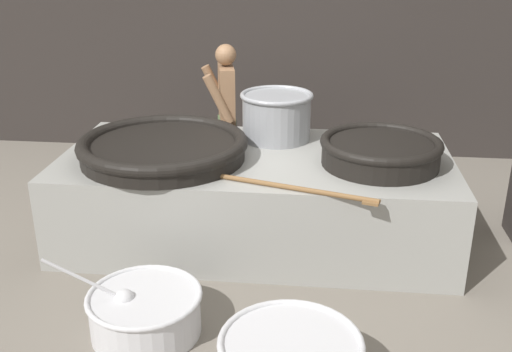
% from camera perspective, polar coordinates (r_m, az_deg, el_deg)
% --- Properties ---
extents(ground_plane, '(60.00, 60.00, 0.00)m').
position_cam_1_polar(ground_plane, '(5.69, 0.00, -5.66)').
color(ground_plane, slate).
extents(hearth_platform, '(3.48, 1.69, 0.81)m').
position_cam_1_polar(hearth_platform, '(5.52, 0.00, -1.94)').
color(hearth_platform, gray).
rests_on(hearth_platform, ground_plane).
extents(giant_wok_near, '(1.49, 1.49, 0.20)m').
position_cam_1_polar(giant_wok_near, '(5.31, -8.84, 2.73)').
color(giant_wok_near, black).
rests_on(giant_wok_near, hearth_platform).
extents(giant_wok_far, '(1.04, 1.04, 0.24)m').
position_cam_1_polar(giant_wok_far, '(5.21, 11.78, 2.39)').
color(giant_wok_far, black).
rests_on(giant_wok_far, hearth_platform).
extents(stock_pot, '(0.70, 0.70, 0.45)m').
position_cam_1_polar(stock_pot, '(5.74, 1.96, 5.83)').
color(stock_pot, gray).
rests_on(stock_pot, hearth_platform).
extents(stirring_paddle, '(1.41, 0.49, 0.04)m').
position_cam_1_polar(stirring_paddle, '(4.63, 3.63, -1.16)').
color(stirring_paddle, brown).
rests_on(stirring_paddle, hearth_platform).
extents(cook, '(0.44, 0.63, 1.59)m').
position_cam_1_polar(cook, '(6.51, -2.88, 6.08)').
color(cook, '#8C6647').
rests_on(cook, ground_plane).
extents(prep_bowl_vegetables, '(1.04, 0.82, 0.66)m').
position_cam_1_polar(prep_bowl_vegetables, '(4.40, -10.53, -12.50)').
color(prep_bowl_vegetables, silver).
rests_on(prep_bowl_vegetables, ground_plane).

